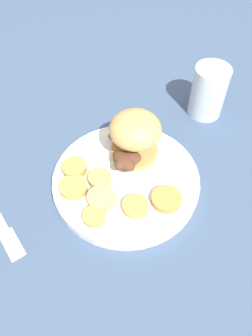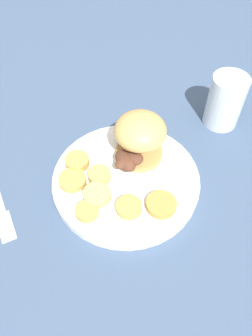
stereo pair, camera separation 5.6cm
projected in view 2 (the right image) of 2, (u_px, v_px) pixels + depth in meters
ground_plane at (126, 183)px, 0.59m from camera, size 4.00×4.00×0.00m
dinner_plate at (126, 180)px, 0.59m from camera, size 0.26×0.26×0.02m
sandwich at (138, 137)px, 0.57m from camera, size 0.11×0.12×0.09m
potato_round_0 at (99, 175)px, 0.57m from camera, size 0.04×0.04×0.01m
potato_round_1 at (72, 180)px, 0.57m from camera, size 0.05×0.05×0.01m
potato_round_2 at (97, 195)px, 0.55m from camera, size 0.05×0.05×0.01m
potato_round_3 at (129, 207)px, 0.53m from camera, size 0.04×0.04×0.01m
potato_round_4 at (87, 211)px, 0.53m from camera, size 0.04×0.04×0.01m
potato_round_5 at (161, 205)px, 0.54m from camera, size 0.05×0.05×0.01m
potato_round_6 at (77, 161)px, 0.59m from camera, size 0.04×0.04×0.01m
drinking_glass at (225, 101)px, 0.65m from camera, size 0.07×0.07×0.11m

